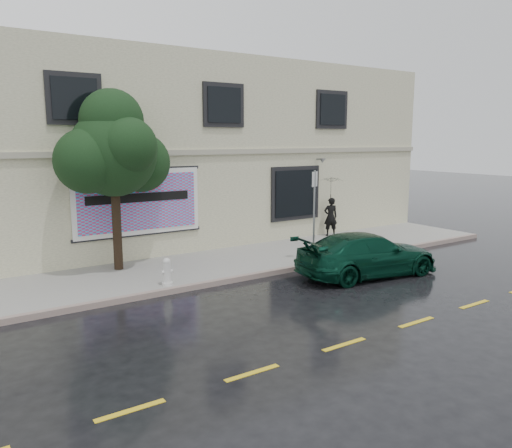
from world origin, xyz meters
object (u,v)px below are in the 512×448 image
car (367,254)px  fire_hydrant (167,272)px  pedestrian (331,217)px  street_tree (113,154)px

car → fire_hydrant: 5.91m
pedestrian → fire_hydrant: bearing=40.2°
car → pedestrian: size_ratio=2.86×
street_tree → pedestrian: bearing=2.6°
pedestrian → street_tree: 9.34m
street_tree → fire_hydrant: bearing=-77.1°
car → street_tree: size_ratio=0.94×
street_tree → car: bearing=-35.3°
pedestrian → street_tree: (-8.93, -0.40, 2.69)m
street_tree → fire_hydrant: 3.94m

